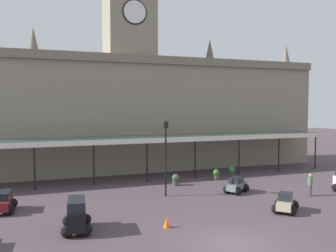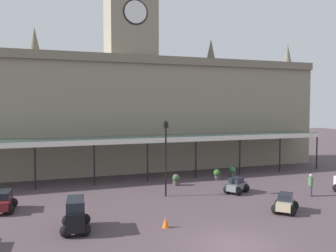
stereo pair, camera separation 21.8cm
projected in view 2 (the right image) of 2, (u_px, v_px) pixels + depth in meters
The scene contains 13 objects.
ground_plane at pixel (233, 246), 16.78m from camera, with size 140.00×140.00×0.00m, color #4F3F45.
station_building at pixel (131, 108), 36.86m from camera, with size 41.67×6.20×19.46m.
entrance_canopy at pixel (144, 138), 31.99m from camera, with size 37.50×3.26×3.94m.
car_black_van at pixel (76, 216), 18.73m from camera, with size 1.75×2.48×1.77m.
car_beige_sedan at pixel (285, 204), 22.06m from camera, with size 2.22×2.22×1.19m.
car_maroon_estate at pixel (3, 203), 22.20m from camera, with size 1.61×2.29×1.27m.
car_grey_sedan at pixel (236, 186), 26.95m from camera, with size 2.25×2.12×1.19m.
pedestrian_near_entrance at pixel (311, 184), 25.92m from camera, with size 0.34×0.37×1.67m.
victorian_lamppost at pixel (166, 150), 25.76m from camera, with size 0.30×0.30×5.68m.
traffic_cone at pixel (166, 222), 19.28m from camera, with size 0.40×0.40×0.59m, color orange.
planter_near_kerb at pixel (176, 180), 29.46m from camera, with size 0.60×0.60×0.96m.
planter_by_canopy at pixel (217, 175), 31.61m from camera, with size 0.60×0.60×0.96m.
planter_forecourt_centre at pixel (233, 172), 33.08m from camera, with size 0.60×0.60×0.96m.
Camera 2 is at (-8.32, -14.49, 6.75)m, focal length 37.26 mm.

